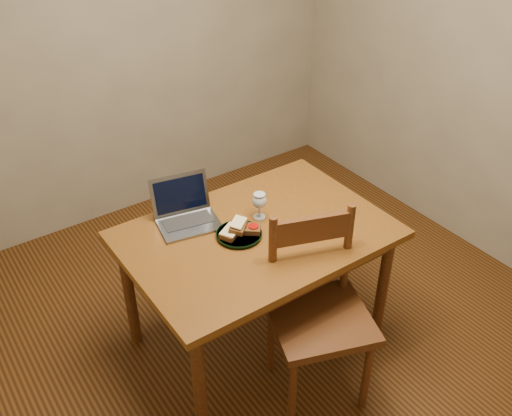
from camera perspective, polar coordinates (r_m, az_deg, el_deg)
floor at (r=3.41m, az=1.23°, el=-11.54°), size 3.20×3.20×0.02m
back_wall at (r=3.96m, az=-12.95°, el=16.77°), size 3.20×0.02×2.60m
right_wall at (r=3.76m, az=22.46°, el=14.17°), size 0.02×3.20×2.60m
table at (r=2.89m, az=0.08°, el=-3.75°), size 1.30×0.90×0.74m
chair at (r=2.74m, az=6.32°, el=-9.73°), size 0.58×0.57×0.50m
plate at (r=2.80m, az=-1.70°, el=-2.68°), size 0.23×0.23×0.02m
sandwich_cheese at (r=2.77m, az=-2.49°, el=-2.37°), size 0.14×0.12×0.04m
sandwich_tomato at (r=2.80m, az=-0.84°, el=-2.01°), size 0.14×0.14×0.04m
sandwich_top at (r=2.77m, az=-1.78°, el=-1.73°), size 0.13×0.13×0.04m
milk_glass at (r=2.90m, az=0.34°, el=0.24°), size 0.07×0.07×0.14m
laptop at (r=2.91m, az=-7.12°, el=-0.20°), size 0.35×0.33×0.22m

